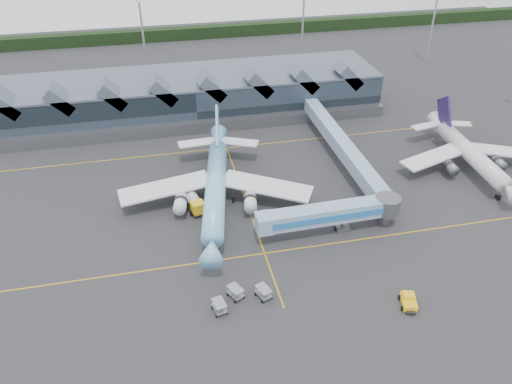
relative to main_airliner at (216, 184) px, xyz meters
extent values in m
plane|color=#29292C|center=(5.23, -8.10, -3.85)|extent=(260.00, 260.00, 0.00)
cube|color=#C68717|center=(5.23, -16.10, -3.84)|extent=(120.00, 0.25, 0.01)
cube|color=#C68717|center=(5.23, 19.90, -3.84)|extent=(120.00, 0.25, 0.01)
cube|color=#C68717|center=(5.23, 1.90, -3.84)|extent=(0.25, 60.00, 0.01)
cube|color=black|center=(5.23, 101.90, -1.85)|extent=(260.00, 4.00, 4.00)
cube|color=black|center=(0.23, 39.90, 0.65)|extent=(90.00, 20.00, 9.00)
cube|color=#4E5768|center=(0.23, 39.90, 5.35)|extent=(90.00, 20.00, 0.60)
cube|color=#5C5E64|center=(0.23, 28.90, -2.55)|extent=(90.00, 2.50, 2.60)
cube|color=#4E5768|center=(-39.77, 32.90, 5.45)|extent=(6.43, 6.00, 6.43)
cube|color=#4E5768|center=(-28.77, 32.90, 5.45)|extent=(6.43, 6.00, 6.43)
cube|color=#4E5768|center=(-17.77, 32.90, 5.45)|extent=(6.43, 6.00, 6.43)
cube|color=#4E5768|center=(-6.77, 32.90, 5.45)|extent=(6.43, 6.00, 6.43)
cube|color=#4E5768|center=(4.23, 32.90, 5.45)|extent=(6.43, 6.00, 6.43)
cube|color=#4E5768|center=(15.23, 32.90, 5.45)|extent=(6.43, 6.00, 6.43)
cube|color=#4E5768|center=(26.23, 32.90, 5.45)|extent=(6.43, 6.00, 6.43)
cube|color=#4E5768|center=(37.23, 32.90, 5.45)|extent=(6.43, 6.00, 6.43)
cylinder|color=#94979C|center=(-9.77, 63.90, 7.15)|extent=(0.56, 0.56, 22.00)
cube|color=#5C5E64|center=(-9.77, 63.90, 18.15)|extent=(2.40, 0.50, 0.90)
cylinder|color=#94979C|center=(35.23, 63.90, 7.15)|extent=(0.56, 0.56, 22.00)
cylinder|color=#94979C|center=(75.23, 61.90, 7.15)|extent=(0.56, 0.56, 22.00)
cylinder|color=#75C0ED|center=(-0.24, -1.30, 0.02)|extent=(8.85, 29.20, 3.58)
cone|color=#75C0ED|center=(-3.36, -18.02, 0.02)|extent=(4.43, 5.55, 3.58)
cube|color=black|center=(-3.48, -18.63, 0.77)|extent=(1.40, 0.58, 0.48)
cone|color=#75C0ED|center=(3.03, 16.23, 0.28)|extent=(4.74, 7.18, 3.58)
cube|color=silver|center=(-9.03, 1.56, -0.61)|extent=(16.84, 7.45, 1.18)
cube|color=silver|center=(8.98, -1.80, -0.61)|extent=(16.88, 12.52, 1.18)
cylinder|color=silver|center=(-6.63, -2.22, -1.51)|extent=(3.10, 5.30, 2.22)
cylinder|color=silver|center=(5.38, -4.46, -1.51)|extent=(3.10, 5.30, 2.22)
cube|color=#75C0ED|center=(2.72, 14.60, 4.02)|extent=(2.10, 9.09, 9.87)
cube|color=silver|center=(-1.54, 15.81, 0.28)|extent=(7.63, 3.34, 0.24)
cube|color=silver|center=(7.14, 14.19, 0.28)|extent=(8.00, 5.74, 0.24)
cylinder|color=#5C5E64|center=(-2.75, -14.76, -2.81)|extent=(0.26, 0.26, 2.07)
cylinder|color=#5C5E64|center=(-3.01, 0.48, -2.81)|extent=(0.26, 0.26, 2.07)
cylinder|color=#5C5E64|center=(2.98, -0.64, -2.81)|extent=(0.26, 0.26, 2.07)
cylinder|color=black|center=(-2.75, -14.76, -3.48)|extent=(0.66, 1.38, 1.33)
cylinder|color=silver|center=(51.38, 0.31, -0.34)|extent=(4.37, 22.92, 3.26)
cone|color=silver|center=(50.73, -13.02, -0.34)|extent=(3.44, 4.06, 3.26)
cone|color=silver|center=(52.07, 14.29, -0.09)|extent=(3.51, 5.36, 3.26)
cube|color=silver|center=(43.83, 1.72, -0.91)|extent=(14.18, 7.63, 1.09)
cube|color=silver|center=(59.04, 0.97, -0.91)|extent=(14.16, 8.77, 1.09)
cylinder|color=#5C5E64|center=(46.23, -1.07, -1.72)|extent=(2.21, 4.00, 2.02)
cylinder|color=#5C5E64|center=(56.37, -1.57, -1.72)|extent=(2.21, 4.00, 2.02)
cube|color=#26194B|center=(52.01, 12.99, 2.92)|extent=(0.85, 7.33, 7.94)
cube|color=silver|center=(48.36, 13.49, -0.09)|extent=(6.53, 3.44, 0.27)
cube|color=silver|center=(55.69, 13.13, -0.09)|extent=(6.60, 3.98, 0.27)
cylinder|color=#5C5E64|center=(50.85, -10.42, -2.91)|extent=(0.30, 0.30, 1.88)
cylinder|color=#5C5E64|center=(48.67, 1.42, -2.91)|extent=(0.30, 0.30, 1.88)
cylinder|color=#5C5E64|center=(54.19, 1.15, -2.91)|extent=(0.30, 0.30, 1.88)
cylinder|color=black|center=(50.85, -10.42, -3.51)|extent=(0.55, 1.23, 1.21)
cube|color=#76A9C5|center=(16.52, -12.99, -0.01)|extent=(19.62, 3.41, 2.84)
cube|color=blue|center=(16.56, -14.50, -0.01)|extent=(19.55, 0.59, 1.17)
cube|color=#76A9C5|center=(5.77, -13.25, -0.01)|extent=(2.62, 3.19, 2.93)
cylinder|color=#5C5E64|center=(19.45, -12.92, -1.93)|extent=(0.68, 0.68, 3.84)
cube|color=#5C5E64|center=(19.45, -12.92, -3.41)|extent=(2.39, 2.01, 0.88)
cylinder|color=black|center=(18.47, -12.94, -3.51)|extent=(0.41, 0.89, 0.88)
cylinder|color=black|center=(20.43, -12.89, -3.51)|extent=(0.41, 0.89, 0.88)
cylinder|color=#5C5E64|center=(27.27, -12.73, -0.01)|extent=(4.30, 4.30, 2.93)
cylinder|color=#5C5E64|center=(27.27, -12.73, -1.93)|extent=(1.76, 1.76, 3.84)
cube|color=black|center=(-4.56, -0.46, -3.16)|extent=(4.15, 8.60, 0.46)
cube|color=yellow|center=(-3.80, -3.50, -2.19)|extent=(2.64, 2.50, 2.03)
cube|color=black|center=(-3.62, -4.22, -1.73)|extent=(2.00, 0.62, 0.92)
cylinder|color=#B8B7BC|center=(-4.82, 0.62, -1.91)|extent=(3.35, 5.71, 2.12)
sphere|color=#B8B7BC|center=(-5.46, 3.22, -1.91)|extent=(2.03, 2.03, 2.03)
sphere|color=#B8B7BC|center=(-4.18, -1.98, -1.91)|extent=(2.03, 2.03, 2.03)
cylinder|color=black|center=(-5.01, -3.42, -3.39)|extent=(0.54, 0.97, 0.92)
cylinder|color=black|center=(-2.77, -2.87, -3.39)|extent=(0.54, 0.97, 0.92)
cylinder|color=black|center=(-5.79, -0.28, -3.39)|extent=(0.54, 0.97, 0.92)
cylinder|color=black|center=(-3.55, 0.27, -3.39)|extent=(0.54, 0.97, 0.92)
cylinder|color=black|center=(-6.34, 1.96, -3.39)|extent=(0.54, 0.97, 0.92)
cylinder|color=black|center=(-4.10, 2.51, -3.39)|extent=(0.54, 0.97, 0.92)
cube|color=yellow|center=(22.42, -31.24, -3.22)|extent=(2.78, 3.64, 0.89)
cube|color=yellow|center=(22.56, -30.72, -2.55)|extent=(1.94, 1.82, 0.63)
cube|color=black|center=(21.95, -32.87, -3.45)|extent=(1.40, 1.03, 0.27)
cylinder|color=black|center=(21.13, -31.99, -3.49)|extent=(0.45, 0.76, 0.72)
cylinder|color=black|center=(23.11, -32.55, -3.49)|extent=(0.45, 0.76, 0.72)
cylinder|color=black|center=(21.72, -29.92, -3.49)|extent=(0.45, 0.76, 0.72)
cylinder|color=black|center=(23.70, -30.49, -3.49)|extent=(0.45, 0.76, 0.72)
cube|color=#95969D|center=(-0.99, -24.45, -3.24)|extent=(2.47, 2.86, 0.17)
cube|color=#95969D|center=(-0.99, -24.45, -2.19)|extent=(2.47, 2.86, 0.09)
cylinder|color=black|center=(-0.64, -23.29, -3.65)|extent=(0.30, 0.41, 0.40)
cube|color=#95969D|center=(2.89, -25.33, -3.24)|extent=(2.31, 2.82, 0.17)
cube|color=#95969D|center=(2.89, -25.33, -2.19)|extent=(2.31, 2.82, 0.09)
cylinder|color=black|center=(3.35, -24.21, -3.65)|extent=(0.27, 0.42, 0.40)
cube|color=#95969D|center=(-3.68, -26.66, -3.24)|extent=(2.03, 2.70, 0.17)
cube|color=#95969D|center=(-3.68, -26.66, -2.19)|extent=(2.03, 2.70, 0.09)
cylinder|color=black|center=(-3.06, -25.63, -3.65)|extent=(0.21, 0.42, 0.40)
camera|label=1|loc=(-9.20, -75.10, 48.24)|focal=35.00mm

